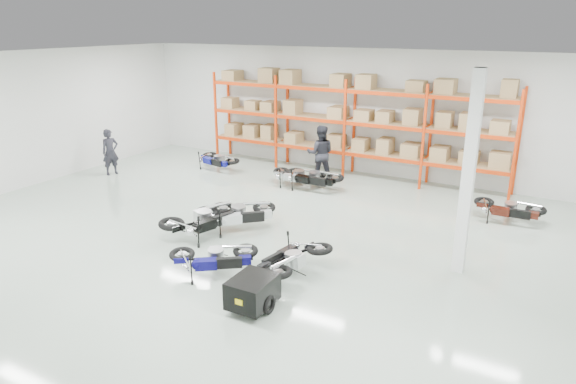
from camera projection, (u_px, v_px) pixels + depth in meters
The scene contains 14 objects.
room at pixel (251, 152), 12.92m from camera, with size 18.00×18.00×18.00m.
pallet_rack at pixel (350, 114), 18.27m from camera, with size 11.28×0.98×3.62m.
structural_column at pixel (468, 175), 10.94m from camera, with size 0.25×0.25×4.50m, color white.
moto_blue_centre at pixel (214, 253), 11.31m from camera, with size 0.76×1.70×1.04m, color #0A074D, non-canonical shape.
moto_silver_left at pixel (237, 209), 13.78m from camera, with size 0.84×1.89×1.16m, color silver, non-canonical shape.
moto_black_far_left at pixel (204, 214), 13.33m from camera, with size 0.88×1.97×1.21m, color black, non-canonical shape.
moto_touring_right at pixel (292, 253), 11.23m from camera, with size 0.79×1.78×1.09m, color black, non-canonical shape.
trailer at pixel (253, 291), 9.95m from camera, with size 0.84×1.59×0.66m.
moto_back_a at pixel (216, 157), 19.43m from camera, with size 0.73×1.64×1.00m, color navy, non-canonical shape.
moto_back_b at pixel (297, 172), 17.46m from camera, with size 0.73×1.63×1.00m, color #9DA2A6, non-canonical shape.
moto_back_c at pixel (312, 174), 17.11m from camera, with size 0.79×1.78×1.09m, color black, non-canonical shape.
moto_back_d at pixel (509, 205), 14.31m from camera, with size 0.73×1.65×1.01m, color #3E130C, non-canonical shape.
person_left at pixel (110, 152), 18.74m from camera, with size 0.61×0.40×1.68m, color #212029.
person_back at pixel (320, 153), 17.93m from camera, with size 0.96×0.75×1.98m, color black.
Camera 1 is at (6.94, -10.54, 5.36)m, focal length 32.00 mm.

